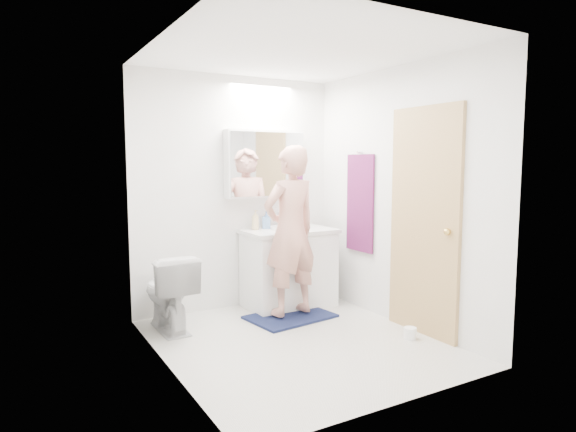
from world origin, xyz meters
TOP-DOWN VIEW (x-y plane):
  - floor at (0.00, 0.00)m, footprint 2.50×2.50m
  - ceiling at (0.00, 0.00)m, footprint 2.50×2.50m
  - wall_back at (0.00, 1.25)m, footprint 2.50×0.00m
  - wall_front at (0.00, -1.25)m, footprint 2.50×0.00m
  - wall_left at (-1.10, 0.00)m, footprint 0.00×2.50m
  - wall_right at (1.10, 0.00)m, footprint 0.00×2.50m
  - vanity_cabinet at (0.47, 0.96)m, footprint 0.90×0.55m
  - countertop at (0.47, 0.96)m, footprint 0.95×0.58m
  - sink_basin at (0.47, 0.99)m, footprint 0.36×0.36m
  - faucet at (0.47, 1.19)m, footprint 0.02×0.02m
  - medicine_cabinet at (0.30, 1.18)m, footprint 0.88×0.14m
  - mirror_panel at (0.30, 1.10)m, footprint 0.84×0.01m
  - toilet at (-0.85, 0.85)m, footprint 0.41×0.70m
  - bath_rug at (0.28, 0.60)m, footprint 0.86×0.65m
  - person at (0.28, 0.60)m, footprint 0.64×0.46m
  - door at (1.08, -0.35)m, footprint 0.04×0.80m
  - door_knob at (1.04, -0.65)m, footprint 0.06×0.06m
  - towel at (1.08, 0.55)m, footprint 0.02×0.42m
  - towel_hook at (1.07, 0.55)m, footprint 0.07×0.02m
  - soap_bottle_a at (0.16, 1.11)m, footprint 0.11×0.11m
  - soap_bottle_b at (0.30, 1.15)m, footprint 0.12×0.12m
  - toothbrush_cup at (0.65, 1.12)m, footprint 0.10×0.10m
  - toilet_paper_roll at (0.88, -0.42)m, footprint 0.11×0.11m

SIDE VIEW (x-z plane):
  - floor at x=0.00m, z-range 0.00..0.00m
  - bath_rug at x=0.28m, z-range 0.00..0.02m
  - toilet_paper_roll at x=0.88m, z-range 0.00..0.10m
  - toilet at x=-0.85m, z-range 0.00..0.71m
  - vanity_cabinet at x=0.47m, z-range 0.00..0.78m
  - countertop at x=0.47m, z-range 0.78..0.82m
  - sink_basin at x=0.47m, z-range 0.82..0.85m
  - person at x=0.28m, z-range 0.05..1.68m
  - toothbrush_cup at x=0.65m, z-range 0.82..0.91m
  - faucet at x=0.47m, z-range 0.82..0.98m
  - soap_bottle_b at x=0.30m, z-range 0.82..1.01m
  - soap_bottle_a at x=0.16m, z-range 0.82..1.02m
  - door_knob at x=1.04m, z-range 0.92..0.98m
  - door at x=1.08m, z-range 0.00..2.00m
  - towel at x=1.08m, z-range 0.60..1.60m
  - wall_back at x=0.00m, z-range -0.05..2.45m
  - wall_front at x=0.00m, z-range -0.05..2.45m
  - wall_left at x=-1.10m, z-range -0.05..2.45m
  - wall_right at x=1.10m, z-range -0.05..2.45m
  - medicine_cabinet at x=0.30m, z-range 1.15..1.85m
  - mirror_panel at x=0.30m, z-range 1.17..1.83m
  - towel_hook at x=1.07m, z-range 1.61..1.63m
  - ceiling at x=0.00m, z-range 2.40..2.40m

